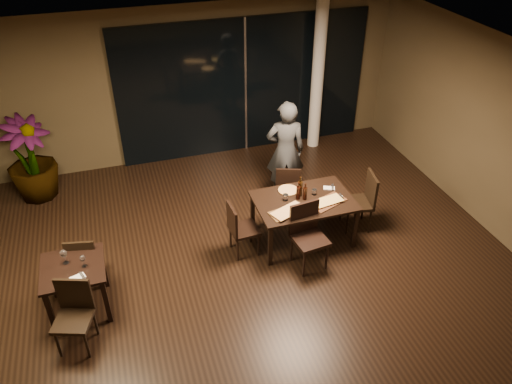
{
  "coord_description": "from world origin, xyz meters",
  "views": [
    {
      "loc": [
        -1.58,
        -4.93,
        5.13
      ],
      "look_at": [
        0.23,
        0.8,
        1.05
      ],
      "focal_mm": 35.0,
      "sensor_mm": 36.0,
      "label": 1
    }
  ],
  "objects_px": {
    "main_table": "(304,204)",
    "chair_side_near": "(74,311)",
    "chair_main_far": "(288,185)",
    "side_table": "(74,274)",
    "bottle_a": "(298,191)",
    "chair_main_left": "(239,227)",
    "bottle_b": "(305,192)",
    "potted_plant": "(30,159)",
    "chair_side_far": "(85,259)",
    "bottle_c": "(300,186)",
    "chair_main_right": "(363,199)",
    "chair_main_near": "(307,232)",
    "diner": "(285,151)"
  },
  "relations": [
    {
      "from": "chair_main_right",
      "to": "bottle_b",
      "type": "bearing_deg",
      "value": -79.84
    },
    {
      "from": "chair_main_far",
      "to": "bottle_c",
      "type": "xyz_separation_m",
      "value": [
        -0.07,
        -0.69,
        0.43
      ]
    },
    {
      "from": "side_table",
      "to": "chair_side_far",
      "type": "bearing_deg",
      "value": 75.0
    },
    {
      "from": "main_table",
      "to": "bottle_c",
      "type": "distance_m",
      "value": 0.28
    },
    {
      "from": "chair_main_left",
      "to": "bottle_b",
      "type": "height_order",
      "value": "bottle_b"
    },
    {
      "from": "diner",
      "to": "bottle_a",
      "type": "xyz_separation_m",
      "value": [
        -0.23,
        -1.19,
        -0.01
      ]
    },
    {
      "from": "potted_plant",
      "to": "bottle_c",
      "type": "relative_size",
      "value": 4.53
    },
    {
      "from": "chair_side_far",
      "to": "chair_side_near",
      "type": "bearing_deg",
      "value": 93.65
    },
    {
      "from": "chair_side_near",
      "to": "chair_main_right",
      "type": "bearing_deg",
      "value": 32.62
    },
    {
      "from": "chair_main_left",
      "to": "bottle_a",
      "type": "height_order",
      "value": "bottle_a"
    },
    {
      "from": "chair_main_left",
      "to": "side_table",
      "type": "bearing_deg",
      "value": 97.64
    },
    {
      "from": "bottle_c",
      "to": "chair_main_near",
      "type": "bearing_deg",
      "value": -101.16
    },
    {
      "from": "diner",
      "to": "main_table",
      "type": "bearing_deg",
      "value": 96.31
    },
    {
      "from": "chair_side_far",
      "to": "bottle_a",
      "type": "xyz_separation_m",
      "value": [
        3.21,
        0.13,
        0.41
      ]
    },
    {
      "from": "chair_main_far",
      "to": "chair_side_near",
      "type": "xyz_separation_m",
      "value": [
        -3.48,
        -1.87,
        0.03
      ]
    },
    {
      "from": "bottle_b",
      "to": "chair_main_near",
      "type": "bearing_deg",
      "value": -106.94
    },
    {
      "from": "chair_main_right",
      "to": "chair_side_near",
      "type": "distance_m",
      "value": 4.59
    },
    {
      "from": "chair_side_far",
      "to": "bottle_c",
      "type": "relative_size",
      "value": 2.61
    },
    {
      "from": "main_table",
      "to": "bottle_a",
      "type": "height_order",
      "value": "bottle_a"
    },
    {
      "from": "chair_main_right",
      "to": "bottle_c",
      "type": "xyz_separation_m",
      "value": [
        -1.05,
        0.12,
        0.37
      ]
    },
    {
      "from": "main_table",
      "to": "chair_main_far",
      "type": "distance_m",
      "value": 0.84
    },
    {
      "from": "bottle_a",
      "to": "bottle_c",
      "type": "height_order",
      "value": "bottle_c"
    },
    {
      "from": "chair_main_far",
      "to": "side_table",
      "type": "bearing_deg",
      "value": 40.93
    },
    {
      "from": "chair_main_far",
      "to": "diner",
      "type": "distance_m",
      "value": 0.61
    },
    {
      "from": "chair_side_far",
      "to": "potted_plant",
      "type": "distance_m",
      "value": 2.75
    },
    {
      "from": "bottle_b",
      "to": "side_table",
      "type": "bearing_deg",
      "value": -171.42
    },
    {
      "from": "diner",
      "to": "chair_main_left",
      "type": "bearing_deg",
      "value": 60.11
    },
    {
      "from": "chair_side_far",
      "to": "bottle_c",
      "type": "distance_m",
      "value": 3.3
    },
    {
      "from": "chair_main_right",
      "to": "chair_side_near",
      "type": "relative_size",
      "value": 1.05
    },
    {
      "from": "main_table",
      "to": "chair_side_near",
      "type": "xyz_separation_m",
      "value": [
        -3.43,
        -1.05,
        -0.15
      ]
    },
    {
      "from": "diner",
      "to": "potted_plant",
      "type": "xyz_separation_m",
      "value": [
        -4.21,
        1.31,
        -0.15
      ]
    },
    {
      "from": "main_table",
      "to": "bottle_b",
      "type": "distance_m",
      "value": 0.22
    },
    {
      "from": "side_table",
      "to": "bottle_a",
      "type": "bearing_deg",
      "value": 9.53
    },
    {
      "from": "chair_side_near",
      "to": "bottle_c",
      "type": "bearing_deg",
      "value": 38.43
    },
    {
      "from": "main_table",
      "to": "diner",
      "type": "height_order",
      "value": "diner"
    },
    {
      "from": "main_table",
      "to": "diner",
      "type": "relative_size",
      "value": 0.82
    },
    {
      "from": "chair_main_near",
      "to": "bottle_c",
      "type": "distance_m",
      "value": 0.76
    },
    {
      "from": "side_table",
      "to": "chair_main_left",
      "type": "bearing_deg",
      "value": 11.22
    },
    {
      "from": "main_table",
      "to": "chair_main_far",
      "type": "xyz_separation_m",
      "value": [
        0.05,
        0.82,
        -0.19
      ]
    },
    {
      "from": "side_table",
      "to": "chair_side_far",
      "type": "distance_m",
      "value": 0.47
    },
    {
      "from": "side_table",
      "to": "bottle_a",
      "type": "relative_size",
      "value": 2.71
    },
    {
      "from": "side_table",
      "to": "bottle_c",
      "type": "relative_size",
      "value": 2.39
    },
    {
      "from": "chair_side_near",
      "to": "diner",
      "type": "relative_size",
      "value": 0.51
    },
    {
      "from": "chair_main_near",
      "to": "chair_main_right",
      "type": "relative_size",
      "value": 1.02
    },
    {
      "from": "chair_main_right",
      "to": "chair_side_near",
      "type": "xyz_separation_m",
      "value": [
        -4.46,
        -1.06,
        -0.03
      ]
    },
    {
      "from": "chair_main_near",
      "to": "chair_main_right",
      "type": "height_order",
      "value": "chair_main_near"
    },
    {
      "from": "chair_main_right",
      "to": "bottle_a",
      "type": "relative_size",
      "value": 3.35
    },
    {
      "from": "chair_side_far",
      "to": "side_table",
      "type": "bearing_deg",
      "value": 86.87
    },
    {
      "from": "chair_side_near",
      "to": "potted_plant",
      "type": "relative_size",
      "value": 0.62
    },
    {
      "from": "main_table",
      "to": "bottle_c",
      "type": "bearing_deg",
      "value": 97.65
    }
  ]
}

